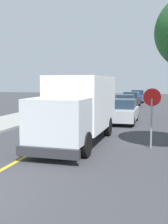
# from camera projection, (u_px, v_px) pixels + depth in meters

# --- Properties ---
(centre_line_yellow) EXTENTS (0.16, 56.00, 0.01)m
(centre_line_yellow) POSITION_uv_depth(u_px,v_px,m) (70.00, 132.00, 16.64)
(centre_line_yellow) COLOR gold
(centre_line_yellow) RESTS_ON ground
(box_truck) EXTENTS (2.46, 7.20, 3.20)m
(box_truck) POSITION_uv_depth(u_px,v_px,m) (79.00, 106.00, 13.70)
(box_truck) COLOR white
(box_truck) RESTS_ON ground
(parked_car_near) EXTENTS (1.82, 4.41, 1.67)m
(parked_car_near) POSITION_uv_depth(u_px,v_px,m) (124.00, 112.00, 20.06)
(parked_car_near) COLOR #B7B7BC
(parked_car_near) RESTS_ON ground
(parked_car_mid) EXTENTS (2.01, 4.48, 1.67)m
(parked_car_mid) POSITION_uv_depth(u_px,v_px,m) (125.00, 104.00, 26.51)
(parked_car_mid) COLOR #4C564C
(parked_car_mid) RESTS_ON ground
(parked_car_far) EXTENTS (2.00, 4.48, 1.67)m
(parked_car_far) POSITION_uv_depth(u_px,v_px,m) (131.00, 100.00, 32.49)
(parked_car_far) COLOR black
(parked_car_far) RESTS_ON ground
(parked_car_furthest) EXTENTS (1.88, 4.43, 1.67)m
(parked_car_furthest) POSITION_uv_depth(u_px,v_px,m) (138.00, 96.00, 39.05)
(parked_car_furthest) COLOR #2D4793
(parked_car_furthest) RESTS_ON ground
(stop_sign) EXTENTS (0.80, 0.10, 2.65)m
(stop_sign) POSITION_uv_depth(u_px,v_px,m) (152.00, 106.00, 12.46)
(stop_sign) COLOR gray
(stop_sign) RESTS_ON ground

